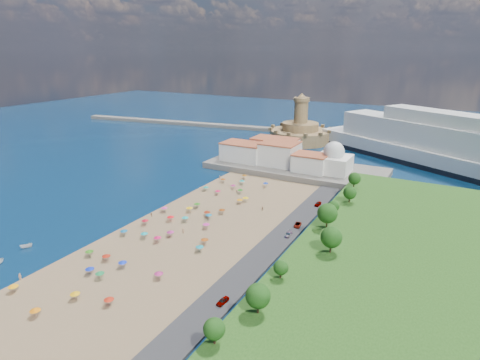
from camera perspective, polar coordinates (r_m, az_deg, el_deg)
The scene contains 13 objects.
ground at distance 151.16m, azimuth -5.92°, elevation -5.26°, with size 700.00×700.00×0.00m, color #071938.
terrace at distance 207.53m, azimuth 7.85°, elevation 1.68°, with size 90.00×36.00×3.00m, color #59544C.
jetty at distance 246.86m, azimuth 6.03°, elevation 4.35°, with size 18.00×70.00×2.40m, color #59544C.
breakwater at distance 332.40m, azimuth -6.72°, elevation 7.93°, with size 200.00×7.00×2.60m, color #59544C.
waterfront_buildings at distance 211.18m, azimuth 4.68°, elevation 3.88°, with size 57.00×29.00×11.00m.
domed_building at distance 197.78m, azimuth 13.14°, elevation 2.79°, with size 16.00×16.00×15.00m.
fortress at distance 272.97m, azimuth 8.54°, elevation 6.76°, with size 40.00×40.00×32.40m.
cruise_ship at distance 231.93m, azimuth 27.90°, elevation 3.79°, with size 155.34×98.89×35.73m.
beach_parasols at distance 143.93m, azimuth -8.35°, elevation -5.67°, with size 32.29×117.77×2.20m.
beachgoers at distance 156.27m, azimuth -6.12°, elevation -4.01°, with size 37.91×102.12×1.83m.
moored_boats at distance 141.07m, azimuth -29.64°, elevation -9.20°, with size 5.56×14.14×1.45m.
parked_cars at distance 136.31m, azimuth 7.13°, elevation -7.40°, with size 2.66×77.32×1.44m.
hillside_trees at distance 121.46m, azimuth 11.46°, elevation -6.37°, with size 14.06×108.94×8.13m.
Camera 1 is at (79.84, -113.47, 59.99)m, focal length 30.00 mm.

